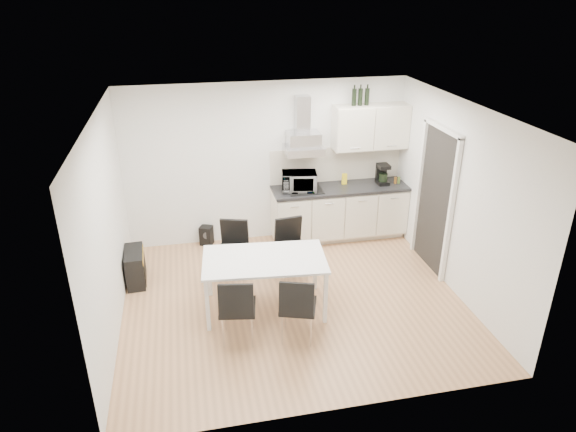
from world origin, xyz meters
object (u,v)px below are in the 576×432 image
dining_table (264,263)px  floor_speaker (206,235)px  chair_near_left (238,308)px  chair_far_right (292,250)px  guitar_amp (135,267)px  chair_near_right (298,307)px  chair_far_left (233,253)px  kitchenette (341,191)px

dining_table → floor_speaker: 2.16m
chair_near_left → chair_far_right: bearing=63.3°
guitar_amp → chair_far_right: bearing=-10.8°
dining_table → chair_near_right: 0.78m
chair_far_left → guitar_amp: 1.41m
chair_near_left → chair_near_right: size_ratio=1.00×
kitchenette → chair_near_right: kitchenette is taller
chair_far_left → kitchenette: bearing=-134.9°
chair_near_right → guitar_amp: bearing=157.5°
chair_far_left → guitar_amp: size_ratio=1.45×
kitchenette → chair_near_left: (-2.00, -2.40, -0.39)m
chair_far_right → chair_near_right: same height
floor_speaker → kitchenette: bearing=20.3°
guitar_amp → chair_near_left: bearing=-53.7°
chair_near_right → floor_speaker: bearing=127.3°
dining_table → chair_near_left: size_ratio=1.86×
chair_near_left → dining_table: bearing=63.4°
floor_speaker → guitar_amp: bearing=-113.1°
chair_near_left → floor_speaker: bearing=104.7°
chair_near_right → guitar_amp: size_ratio=1.45×
kitchenette → chair_far_right: size_ratio=2.86×
chair_near_left → floor_speaker: (-0.22, 2.56, -0.28)m
dining_table → chair_far_right: bearing=58.8°
kitchenette → dining_table: kitchenette is taller
chair_near_right → chair_near_left: bearing=-171.3°
chair_far_left → dining_table: bearing=129.2°
dining_table → chair_far_left: (-0.33, 0.80, -0.24)m
kitchenette → chair_far_left: (-1.91, -1.02, -0.39)m
chair_far_right → dining_table: bearing=46.8°
chair_near_left → kitchenette: bearing=59.9°
dining_table → floor_speaker: dining_table is taller
dining_table → chair_far_left: size_ratio=1.86×
chair_far_left → chair_far_right: bearing=-169.8°
guitar_amp → kitchenette: bearing=11.1°
dining_table → chair_near_right: bearing=-62.1°
kitchenette → floor_speaker: 2.33m
kitchenette → chair_far_right: (-1.06, -1.12, -0.39)m
chair_near_right → guitar_amp: 2.63m
chair_far_right → chair_near_right: 1.41m
chair_far_left → chair_far_right: 0.86m
kitchenette → floor_speaker: (-2.22, 0.17, -0.67)m
chair_near_left → guitar_amp: chair_near_left is taller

